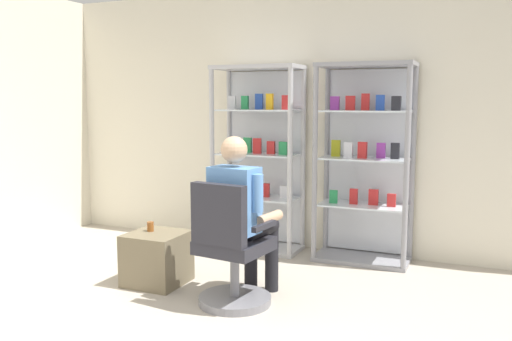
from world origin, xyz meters
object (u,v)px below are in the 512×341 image
object	(u,v)px
display_cabinet_left	(260,157)
storage_crate	(157,258)
display_cabinet_right	(365,162)
seated_shopkeeper	(242,210)
office_chair	(231,255)
tea_glass	(150,226)

from	to	relation	value
display_cabinet_left	storage_crate	size ratio (longest dim) A/B	4.06
display_cabinet_right	storage_crate	distance (m)	2.16
storage_crate	seated_shopkeeper	bearing A→B (deg)	-3.64
seated_shopkeeper	storage_crate	distance (m)	0.96
display_cabinet_left	office_chair	xyz separation A→B (m)	(0.45, -1.62, -0.57)
display_cabinet_left	storage_crate	distance (m)	1.63
seated_shopkeeper	storage_crate	size ratio (longest dim) A/B	2.76
storage_crate	display_cabinet_left	bearing A→B (deg)	75.87
display_cabinet_right	storage_crate	size ratio (longest dim) A/B	4.06
office_chair	tea_glass	world-z (taller)	office_chair
display_cabinet_right	display_cabinet_left	bearing A→B (deg)	179.95
storage_crate	tea_glass	xyz separation A→B (m)	(-0.08, 0.03, 0.26)
display_cabinet_right	seated_shopkeeper	distance (m)	1.61
display_cabinet_left	display_cabinet_right	xyz separation A→B (m)	(1.10, -0.00, -0.00)
seated_shopkeeper	storage_crate	world-z (taller)	seated_shopkeeper
office_chair	tea_glass	distance (m)	0.92
office_chair	display_cabinet_right	bearing A→B (deg)	68.12
office_chair	storage_crate	world-z (taller)	office_chair
display_cabinet_left	display_cabinet_right	bearing A→B (deg)	-0.05
seated_shopkeeper	storage_crate	bearing A→B (deg)	176.36
storage_crate	office_chair	bearing A→B (deg)	-14.95
office_chair	seated_shopkeeper	xyz separation A→B (m)	(0.02, 0.16, 0.32)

